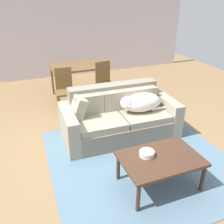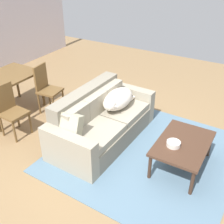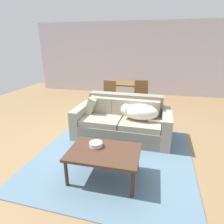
{
  "view_description": "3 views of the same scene",
  "coord_description": "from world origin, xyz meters",
  "px_view_note": "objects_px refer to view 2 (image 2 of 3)",
  "views": [
    {
      "loc": [
        -1.33,
        -3.5,
        2.39
      ],
      "look_at": [
        0.03,
        -0.07,
        0.57
      ],
      "focal_mm": 40.03,
      "sensor_mm": 36.0,
      "label": 1
    },
    {
      "loc": [
        -3.05,
        -2.04,
        2.86
      ],
      "look_at": [
        0.12,
        -0.16,
        0.67
      ],
      "focal_mm": 44.32,
      "sensor_mm": 36.0,
      "label": 2
    },
    {
      "loc": [
        0.87,
        -3.57,
        1.91
      ],
      "look_at": [
        0.0,
        0.11,
        0.54
      ],
      "focal_mm": 30.28,
      "sensor_mm": 36.0,
      "label": 3
    }
  ],
  "objects_px": {
    "dog_on_left_cushion": "(117,99)",
    "dining_table": "(4,80)",
    "couch": "(101,122)",
    "dining_chair_near_left": "(10,109)",
    "throw_pillow_by_left_arm": "(69,126)",
    "bowl_on_coffee_table": "(173,144)",
    "dining_chair_near_right": "(46,87)",
    "coffee_table": "(183,145)"
  },
  "relations": [
    {
      "from": "dog_on_left_cushion",
      "to": "dining_table",
      "type": "height_order",
      "value": "dog_on_left_cushion"
    },
    {
      "from": "couch",
      "to": "dining_chair_near_left",
      "type": "bearing_deg",
      "value": 116.82
    },
    {
      "from": "couch",
      "to": "throw_pillow_by_left_arm",
      "type": "bearing_deg",
      "value": 175.35
    },
    {
      "from": "bowl_on_coffee_table",
      "to": "dining_table",
      "type": "relative_size",
      "value": 0.16
    },
    {
      "from": "dining_chair_near_right",
      "to": "couch",
      "type": "bearing_deg",
      "value": -106.75
    },
    {
      "from": "dog_on_left_cushion",
      "to": "dining_chair_near_left",
      "type": "distance_m",
      "value": 1.84
    },
    {
      "from": "bowl_on_coffee_table",
      "to": "dining_chair_near_left",
      "type": "distance_m",
      "value": 2.78
    },
    {
      "from": "throw_pillow_by_left_arm",
      "to": "dining_chair_near_left",
      "type": "relative_size",
      "value": 0.4
    },
    {
      "from": "dining_table",
      "to": "coffee_table",
      "type": "bearing_deg",
      "value": -86.98
    },
    {
      "from": "dog_on_left_cushion",
      "to": "dining_table",
      "type": "distance_m",
      "value": 2.22
    },
    {
      "from": "couch",
      "to": "dog_on_left_cushion",
      "type": "bearing_deg",
      "value": -17.18
    },
    {
      "from": "dog_on_left_cushion",
      "to": "dining_chair_near_left",
      "type": "bearing_deg",
      "value": 125.29
    },
    {
      "from": "bowl_on_coffee_table",
      "to": "dining_table",
      "type": "bearing_deg",
      "value": 90.52
    },
    {
      "from": "dining_table",
      "to": "bowl_on_coffee_table",
      "type": "bearing_deg",
      "value": -89.48
    },
    {
      "from": "coffee_table",
      "to": "dining_table",
      "type": "distance_m",
      "value": 3.48
    },
    {
      "from": "dining_table",
      "to": "dining_chair_near_right",
      "type": "bearing_deg",
      "value": -53.82
    },
    {
      "from": "coffee_table",
      "to": "dining_chair_near_left",
      "type": "xyz_separation_m",
      "value": [
        -0.65,
        2.83,
        0.1
      ]
    },
    {
      "from": "dog_on_left_cushion",
      "to": "throw_pillow_by_left_arm",
      "type": "height_order",
      "value": "throw_pillow_by_left_arm"
    },
    {
      "from": "couch",
      "to": "dining_chair_near_right",
      "type": "distance_m",
      "value": 1.45
    },
    {
      "from": "throw_pillow_by_left_arm",
      "to": "dog_on_left_cushion",
      "type": "bearing_deg",
      "value": -10.56
    },
    {
      "from": "throw_pillow_by_left_arm",
      "to": "dining_chair_near_right",
      "type": "height_order",
      "value": "dining_chair_near_right"
    },
    {
      "from": "couch",
      "to": "dining_table",
      "type": "distance_m",
      "value": 2.08
    },
    {
      "from": "bowl_on_coffee_table",
      "to": "throw_pillow_by_left_arm",
      "type": "bearing_deg",
      "value": 111.16
    },
    {
      "from": "couch",
      "to": "coffee_table",
      "type": "distance_m",
      "value": 1.43
    },
    {
      "from": "dining_chair_near_left",
      "to": "coffee_table",
      "type": "bearing_deg",
      "value": -73.47
    },
    {
      "from": "dog_on_left_cushion",
      "to": "coffee_table",
      "type": "relative_size",
      "value": 0.85
    },
    {
      "from": "dog_on_left_cushion",
      "to": "bowl_on_coffee_table",
      "type": "xyz_separation_m",
      "value": [
        -0.52,
        -1.21,
        -0.14
      ]
    },
    {
      "from": "couch",
      "to": "throw_pillow_by_left_arm",
      "type": "relative_size",
      "value": 5.46
    },
    {
      "from": "dining_table",
      "to": "dining_chair_near_right",
      "type": "height_order",
      "value": "dining_chair_near_right"
    },
    {
      "from": "bowl_on_coffee_table",
      "to": "dining_chair_near_left",
      "type": "bearing_deg",
      "value": 100.23
    },
    {
      "from": "coffee_table",
      "to": "dining_chair_near_left",
      "type": "distance_m",
      "value": 2.91
    },
    {
      "from": "dining_table",
      "to": "dining_chair_near_left",
      "type": "distance_m",
      "value": 0.8
    },
    {
      "from": "couch",
      "to": "bowl_on_coffee_table",
      "type": "bearing_deg",
      "value": -95.59
    },
    {
      "from": "dog_on_left_cushion",
      "to": "dining_chair_near_right",
      "type": "distance_m",
      "value": 1.54
    },
    {
      "from": "dining_chair_near_left",
      "to": "throw_pillow_by_left_arm",
      "type": "bearing_deg",
      "value": -88.51
    },
    {
      "from": "bowl_on_coffee_table",
      "to": "dining_chair_near_right",
      "type": "height_order",
      "value": "dining_chair_near_right"
    },
    {
      "from": "couch",
      "to": "dining_chair_near_left",
      "type": "xyz_separation_m",
      "value": [
        -0.66,
        1.4,
        0.17
      ]
    },
    {
      "from": "couch",
      "to": "dining_chair_near_left",
      "type": "height_order",
      "value": "dining_chair_near_left"
    },
    {
      "from": "bowl_on_coffee_table",
      "to": "dog_on_left_cushion",
      "type": "bearing_deg",
      "value": 66.59
    },
    {
      "from": "couch",
      "to": "dining_chair_near_right",
      "type": "bearing_deg",
      "value": 81.43
    },
    {
      "from": "throw_pillow_by_left_arm",
      "to": "dining_chair_near_left",
      "type": "xyz_separation_m",
      "value": [
        0.05,
        1.33,
        -0.13
      ]
    },
    {
      "from": "dining_chair_near_left",
      "to": "couch",
      "type": "bearing_deg",
      "value": -61.1
    }
  ]
}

